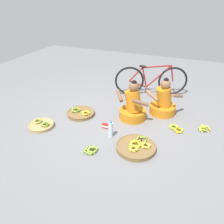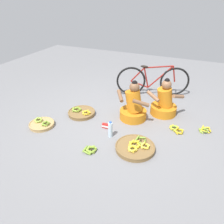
{
  "view_description": "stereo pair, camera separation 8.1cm",
  "coord_description": "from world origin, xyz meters",
  "px_view_note": "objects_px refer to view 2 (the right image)",
  "views": [
    {
      "loc": [
        1.25,
        -3.27,
        2.25
      ],
      "look_at": [
        0.0,
        -0.2,
        0.35
      ],
      "focal_mm": 34.86,
      "sensor_mm": 36.0,
      "label": 1
    },
    {
      "loc": [
        1.33,
        -3.24,
        2.25
      ],
      "look_at": [
        0.0,
        -0.2,
        0.35
      ],
      "focal_mm": 34.86,
      "sensor_mm": 36.0,
      "label": 2
    }
  ],
  "objects_px": {
    "water_bottle": "(110,130)",
    "loose_bananas_back_center": "(176,129)",
    "banana_basket_front_left": "(135,147)",
    "banana_basket_back_right": "(42,124)",
    "vendor_woman_behind": "(164,103)",
    "loose_bananas_front_center": "(90,150)",
    "vendor_woman_front": "(133,107)",
    "bicycle_leaning": "(153,81)",
    "packet_carton_stack": "(106,126)",
    "banana_basket_near_bicycle": "(82,113)",
    "loose_bananas_near_vendor": "(205,130)"
  },
  "relations": [
    {
      "from": "banana_basket_near_bicycle",
      "to": "loose_bananas_front_center",
      "type": "xyz_separation_m",
      "value": [
        0.72,
        -0.94,
        -0.01
      ]
    },
    {
      "from": "banana_basket_front_left",
      "to": "vendor_woman_front",
      "type": "bearing_deg",
      "value": 111.32
    },
    {
      "from": "banana_basket_front_left",
      "to": "packet_carton_stack",
      "type": "bearing_deg",
      "value": 151.56
    },
    {
      "from": "vendor_woman_front",
      "to": "banana_basket_back_right",
      "type": "bearing_deg",
      "value": -147.29
    },
    {
      "from": "loose_bananas_front_center",
      "to": "water_bottle",
      "type": "height_order",
      "value": "water_bottle"
    },
    {
      "from": "banana_basket_front_left",
      "to": "loose_bananas_near_vendor",
      "type": "xyz_separation_m",
      "value": [
        0.99,
        0.99,
        -0.02
      ]
    },
    {
      "from": "vendor_woman_front",
      "to": "loose_bananas_back_center",
      "type": "height_order",
      "value": "vendor_woman_front"
    },
    {
      "from": "vendor_woman_behind",
      "to": "banana_basket_back_right",
      "type": "height_order",
      "value": "vendor_woman_behind"
    },
    {
      "from": "bicycle_leaning",
      "to": "packet_carton_stack",
      "type": "distance_m",
      "value": 1.83
    },
    {
      "from": "water_bottle",
      "to": "vendor_woman_behind",
      "type": "bearing_deg",
      "value": 59.98
    },
    {
      "from": "banana_basket_back_right",
      "to": "water_bottle",
      "type": "height_order",
      "value": "water_bottle"
    },
    {
      "from": "bicycle_leaning",
      "to": "banana_basket_back_right",
      "type": "xyz_separation_m",
      "value": [
        -1.52,
        -2.17,
        -0.32
      ]
    },
    {
      "from": "vendor_woman_front",
      "to": "bicycle_leaning",
      "type": "bearing_deg",
      "value": 87.39
    },
    {
      "from": "vendor_woman_behind",
      "to": "loose_bananas_front_center",
      "type": "relative_size",
      "value": 3.5
    },
    {
      "from": "vendor_woman_behind",
      "to": "packet_carton_stack",
      "type": "bearing_deg",
      "value": -131.44
    },
    {
      "from": "banana_basket_near_bicycle",
      "to": "loose_bananas_front_center",
      "type": "bearing_deg",
      "value": -52.76
    },
    {
      "from": "loose_bananas_front_center",
      "to": "banana_basket_front_left",
      "type": "bearing_deg",
      "value": 27.03
    },
    {
      "from": "loose_bananas_near_vendor",
      "to": "packet_carton_stack",
      "type": "distance_m",
      "value": 1.78
    },
    {
      "from": "loose_bananas_front_center",
      "to": "packet_carton_stack",
      "type": "xyz_separation_m",
      "value": [
        -0.04,
        0.69,
        0.02
      ]
    },
    {
      "from": "bicycle_leaning",
      "to": "loose_bananas_front_center",
      "type": "relative_size",
      "value": 7.31
    },
    {
      "from": "banana_basket_front_left",
      "to": "water_bottle",
      "type": "xyz_separation_m",
      "value": [
        -0.51,
        0.16,
        0.1
      ]
    },
    {
      "from": "banana_basket_back_right",
      "to": "banana_basket_near_bicycle",
      "type": "bearing_deg",
      "value": 55.25
    },
    {
      "from": "loose_bananas_front_center",
      "to": "loose_bananas_near_vendor",
      "type": "distance_m",
      "value": 2.09
    },
    {
      "from": "water_bottle",
      "to": "loose_bananas_back_center",
      "type": "bearing_deg",
      "value": 32.74
    },
    {
      "from": "bicycle_leaning",
      "to": "water_bottle",
      "type": "relative_size",
      "value": 5.32
    },
    {
      "from": "vendor_woman_behind",
      "to": "banana_basket_front_left",
      "type": "xyz_separation_m",
      "value": [
        -0.16,
        -1.32,
        -0.2
      ]
    },
    {
      "from": "banana_basket_front_left",
      "to": "banana_basket_back_right",
      "type": "relative_size",
      "value": 1.37
    },
    {
      "from": "loose_bananas_near_vendor",
      "to": "water_bottle",
      "type": "distance_m",
      "value": 1.71
    },
    {
      "from": "packet_carton_stack",
      "to": "loose_bananas_front_center",
      "type": "bearing_deg",
      "value": -86.38
    },
    {
      "from": "loose_bananas_front_center",
      "to": "loose_bananas_near_vendor",
      "type": "xyz_separation_m",
      "value": [
        1.62,
        1.31,
        -0.0
      ]
    },
    {
      "from": "banana_basket_front_left",
      "to": "banana_basket_back_right",
      "type": "height_order",
      "value": "banana_basket_front_left"
    },
    {
      "from": "banana_basket_back_right",
      "to": "loose_bananas_back_center",
      "type": "height_order",
      "value": "banana_basket_back_right"
    },
    {
      "from": "loose_bananas_back_center",
      "to": "packet_carton_stack",
      "type": "distance_m",
      "value": 1.26
    },
    {
      "from": "vendor_woman_front",
      "to": "bicycle_leaning",
      "type": "distance_m",
      "value": 1.24
    },
    {
      "from": "vendor_woman_front",
      "to": "loose_bananas_near_vendor",
      "type": "xyz_separation_m",
      "value": [
        1.34,
        0.09,
        -0.23
      ]
    },
    {
      "from": "vendor_woman_front",
      "to": "bicycle_leaning",
      "type": "xyz_separation_m",
      "value": [
        0.06,
        1.23,
        0.1
      ]
    },
    {
      "from": "loose_bananas_near_vendor",
      "to": "banana_basket_back_right",
      "type": "bearing_deg",
      "value": -159.71
    },
    {
      "from": "loose_bananas_back_center",
      "to": "water_bottle",
      "type": "relative_size",
      "value": 0.96
    },
    {
      "from": "bicycle_leaning",
      "to": "packet_carton_stack",
      "type": "relative_size",
      "value": 9.71
    },
    {
      "from": "banana_basket_back_right",
      "to": "loose_bananas_front_center",
      "type": "height_order",
      "value": "banana_basket_back_right"
    },
    {
      "from": "banana_basket_back_right",
      "to": "loose_bananas_front_center",
      "type": "relative_size",
      "value": 2.12
    },
    {
      "from": "vendor_woman_front",
      "to": "banana_basket_near_bicycle",
      "type": "relative_size",
      "value": 1.45
    },
    {
      "from": "banana_basket_front_left",
      "to": "vendor_woman_behind",
      "type": "bearing_deg",
      "value": 83.07
    },
    {
      "from": "bicycle_leaning",
      "to": "banana_basket_front_left",
      "type": "relative_size",
      "value": 2.51
    },
    {
      "from": "loose_bananas_front_center",
      "to": "loose_bananas_near_vendor",
      "type": "height_order",
      "value": "loose_bananas_front_center"
    },
    {
      "from": "water_bottle",
      "to": "banana_basket_near_bicycle",
      "type": "bearing_deg",
      "value": 151.72
    },
    {
      "from": "loose_bananas_front_center",
      "to": "packet_carton_stack",
      "type": "relative_size",
      "value": 1.33
    },
    {
      "from": "loose_bananas_front_center",
      "to": "loose_bananas_back_center",
      "type": "bearing_deg",
      "value": 44.99
    },
    {
      "from": "vendor_woman_front",
      "to": "vendor_woman_behind",
      "type": "bearing_deg",
      "value": 39.93
    },
    {
      "from": "loose_bananas_front_center",
      "to": "loose_bananas_back_center",
      "type": "xyz_separation_m",
      "value": [
        1.14,
        1.14,
        -0.0
      ]
    }
  ]
}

